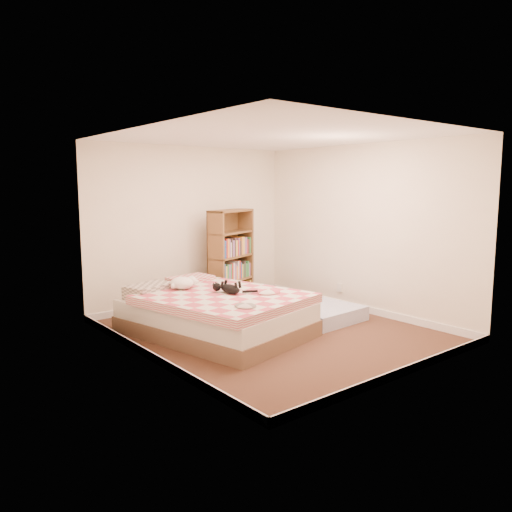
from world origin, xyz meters
TOP-DOWN VIEW (x-y plane):
  - room at (0.00, 0.00)m, footprint 3.51×4.01m
  - bed at (-0.63, 0.43)m, footprint 2.02×2.53m
  - bookshelf at (0.53, 1.67)m, footprint 1.02×0.62m
  - floor_mattress at (0.87, 0.66)m, footprint 1.12×2.29m
  - black_cat at (-0.50, 0.27)m, footprint 0.30×0.59m
  - white_dog at (-0.83, 0.86)m, footprint 0.42×0.44m

SIDE VIEW (x-z plane):
  - floor_mattress at x=0.87m, z-range 0.00..0.20m
  - bed at x=-0.63m, z-range -0.03..0.57m
  - bookshelf at x=0.53m, z-range -0.20..1.31m
  - black_cat at x=-0.50m, z-range 0.53..0.66m
  - white_dog at x=-0.83m, z-range 0.54..0.70m
  - room at x=0.00m, z-range -0.06..2.45m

